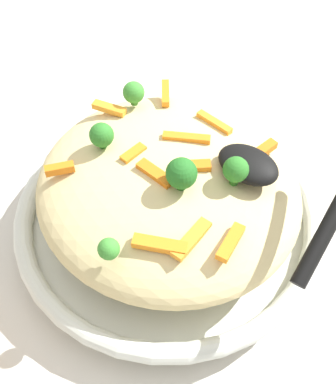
# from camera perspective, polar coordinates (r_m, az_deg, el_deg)

# --- Properties ---
(ground_plane) EXTENTS (2.40, 2.40, 0.00)m
(ground_plane) POSITION_cam_1_polar(r_m,az_deg,el_deg) (0.50, 0.00, -4.48)
(ground_plane) COLOR beige
(serving_bowl) EXTENTS (0.30, 0.30, 0.04)m
(serving_bowl) POSITION_cam_1_polar(r_m,az_deg,el_deg) (0.48, 0.00, -3.03)
(serving_bowl) COLOR silver
(serving_bowl) RESTS_ON ground_plane
(pasta_mound) EXTENTS (0.25, 0.24, 0.07)m
(pasta_mound) POSITION_cam_1_polar(r_m,az_deg,el_deg) (0.44, 0.00, 0.54)
(pasta_mound) COLOR #DBC689
(pasta_mound) RESTS_ON serving_bowl
(carrot_piece_0) EXTENTS (0.04, 0.01, 0.01)m
(carrot_piece_0) POSITION_cam_1_polar(r_m,az_deg,el_deg) (0.46, 5.25, 8.54)
(carrot_piece_0) COLOR orange
(carrot_piece_0) RESTS_ON pasta_mound
(carrot_piece_1) EXTENTS (0.04, 0.02, 0.01)m
(carrot_piece_1) POSITION_cam_1_polar(r_m,az_deg,el_deg) (0.48, -7.13, 10.01)
(carrot_piece_1) COLOR orange
(carrot_piece_1) RESTS_ON pasta_mound
(carrot_piece_2) EXTENTS (0.02, 0.04, 0.01)m
(carrot_piece_2) POSITION_cam_1_polar(r_m,az_deg,el_deg) (0.37, 7.58, -6.05)
(carrot_piece_2) COLOR orange
(carrot_piece_2) RESTS_ON pasta_mound
(carrot_piece_3) EXTENTS (0.02, 0.03, 0.01)m
(carrot_piece_3) POSITION_cam_1_polar(r_m,az_deg,el_deg) (0.43, -12.96, 2.76)
(carrot_piece_3) COLOR orange
(carrot_piece_3) RESTS_ON pasta_mound
(carrot_piece_4) EXTENTS (0.02, 0.04, 0.01)m
(carrot_piece_4) POSITION_cam_1_polar(r_m,az_deg,el_deg) (0.44, 11.01, 4.65)
(carrot_piece_4) COLOR orange
(carrot_piece_4) RESTS_ON pasta_mound
(carrot_piece_5) EXTENTS (0.01, 0.03, 0.01)m
(carrot_piece_5) POSITION_cam_1_polar(r_m,az_deg,el_deg) (0.42, -4.21, 4.66)
(carrot_piece_5) COLOR orange
(carrot_piece_5) RESTS_ON pasta_mound
(carrot_piece_6) EXTENTS (0.03, 0.03, 0.01)m
(carrot_piece_6) POSITION_cam_1_polar(r_m,az_deg,el_deg) (0.41, 3.15, 3.11)
(carrot_piece_6) COLOR orange
(carrot_piece_6) RESTS_ON pasta_mound
(carrot_piece_7) EXTENTS (0.01, 0.04, 0.01)m
(carrot_piece_7) POSITION_cam_1_polar(r_m,az_deg,el_deg) (0.37, 2.86, -5.69)
(carrot_piece_7) COLOR orange
(carrot_piece_7) RESTS_ON pasta_mound
(carrot_piece_8) EXTENTS (0.04, 0.03, 0.01)m
(carrot_piece_8) POSITION_cam_1_polar(r_m,az_deg,el_deg) (0.37, -1.01, -6.39)
(carrot_piece_8) COLOR orange
(carrot_piece_8) RESTS_ON pasta_mound
(carrot_piece_9) EXTENTS (0.03, 0.03, 0.01)m
(carrot_piece_9) POSITION_cam_1_polar(r_m,az_deg,el_deg) (0.49, -0.31, 11.87)
(carrot_piece_9) COLOR orange
(carrot_piece_9) RESTS_ON pasta_mound
(carrot_piece_10) EXTENTS (0.04, 0.03, 0.01)m
(carrot_piece_10) POSITION_cam_1_polar(r_m,az_deg,el_deg) (0.44, 2.25, 6.54)
(carrot_piece_10) COLOR orange
(carrot_piece_10) RESTS_ON pasta_mound
(carrot_piece_11) EXTENTS (0.04, 0.01, 0.01)m
(carrot_piece_11) POSITION_cam_1_polar(r_m,az_deg,el_deg) (0.40, -1.46, 2.17)
(carrot_piece_11) COLOR orange
(carrot_piece_11) RESTS_ON pasta_mound
(broccoli_floret_0) EXTENTS (0.03, 0.03, 0.03)m
(broccoli_floret_0) POSITION_cam_1_polar(r_m,az_deg,el_deg) (0.39, 1.64, 2.23)
(broccoli_floret_0) COLOR #205B1C
(broccoli_floret_0) RESTS_ON pasta_mound
(broccoli_floret_1) EXTENTS (0.02, 0.02, 0.02)m
(broccoli_floret_1) POSITION_cam_1_polar(r_m,az_deg,el_deg) (0.36, -7.17, -6.87)
(broccoli_floret_1) COLOR #377928
(broccoli_floret_1) RESTS_ON pasta_mound
(broccoli_floret_2) EXTENTS (0.02, 0.02, 0.03)m
(broccoli_floret_2) POSITION_cam_1_polar(r_m,az_deg,el_deg) (0.43, -8.03, 6.81)
(broccoli_floret_2) COLOR #296820
(broccoli_floret_2) RESTS_ON pasta_mound
(broccoli_floret_3) EXTENTS (0.02, 0.02, 0.03)m
(broccoli_floret_3) POSITION_cam_1_polar(r_m,az_deg,el_deg) (0.47, -4.17, 11.90)
(broccoli_floret_3) COLOR #377928
(broccoli_floret_3) RESTS_ON pasta_mound
(broccoli_floret_4) EXTENTS (0.02, 0.02, 0.03)m
(broccoli_floret_4) POSITION_cam_1_polar(r_m,az_deg,el_deg) (0.40, 8.19, 2.65)
(broccoli_floret_4) COLOR #296820
(broccoli_floret_4) RESTS_ON pasta_mound
(serving_spoon) EXTENTS (0.12, 0.17, 0.09)m
(serving_spoon) POSITION_cam_1_polar(r_m,az_deg,el_deg) (0.39, 14.10, 2.74)
(serving_spoon) COLOR black
(serving_spoon) RESTS_ON pasta_mound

